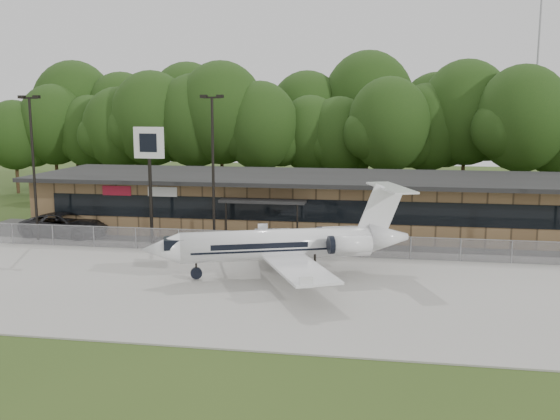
% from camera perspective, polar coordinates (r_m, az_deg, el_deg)
% --- Properties ---
extents(ground, '(160.00, 160.00, 0.00)m').
position_cam_1_polar(ground, '(26.15, -5.11, -11.82)').
color(ground, '#2F4819').
rests_on(ground, ground).
extents(apron, '(64.00, 18.00, 0.08)m').
position_cam_1_polar(apron, '(33.52, -1.63, -6.89)').
color(apron, '#9E9B93').
rests_on(apron, ground).
extents(parking_lot, '(50.00, 9.00, 0.06)m').
position_cam_1_polar(parking_lot, '(44.52, 1.25, -2.80)').
color(parking_lot, '#383835').
rests_on(parking_lot, ground).
extents(terminal, '(41.00, 11.65, 4.30)m').
position_cam_1_polar(terminal, '(48.46, 2.02, 0.78)').
color(terminal, olive).
rests_on(terminal, ground).
extents(fence, '(46.00, 0.04, 1.52)m').
position_cam_1_polar(fence, '(40.01, 0.31, -3.10)').
color(fence, gray).
rests_on(fence, ground).
extents(treeline, '(72.00, 12.00, 15.00)m').
position_cam_1_polar(treeline, '(65.88, 4.14, 7.70)').
color(treeline, '#163310').
rests_on(treeline, ground).
extents(radio_mast, '(0.20, 0.20, 25.00)m').
position_cam_1_polar(radio_mast, '(73.32, 22.39, 11.11)').
color(radio_mast, gray).
rests_on(radio_mast, ground).
extents(light_pole_left, '(1.55, 0.30, 10.23)m').
position_cam_1_polar(light_pole_left, '(46.97, -21.66, 4.52)').
color(light_pole_left, black).
rests_on(light_pole_left, ground).
extents(light_pole_mid, '(1.55, 0.30, 10.23)m').
position_cam_1_polar(light_pole_mid, '(41.76, -6.15, 4.59)').
color(light_pole_mid, black).
rests_on(light_pole_mid, ground).
extents(business_jet, '(14.99, 13.41, 5.11)m').
position_cam_1_polar(business_jet, '(34.82, 0.58, -3.23)').
color(business_jet, white).
rests_on(business_jet, ground).
extents(suv, '(6.58, 3.38, 1.78)m').
position_cam_1_polar(suv, '(48.35, -19.06, -1.30)').
color(suv, '#2C2B2E').
rests_on(suv, ground).
extents(pole_sign, '(2.13, 0.36, 8.10)m').
position_cam_1_polar(pole_sign, '(43.47, -11.87, 4.93)').
color(pole_sign, black).
rests_on(pole_sign, ground).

